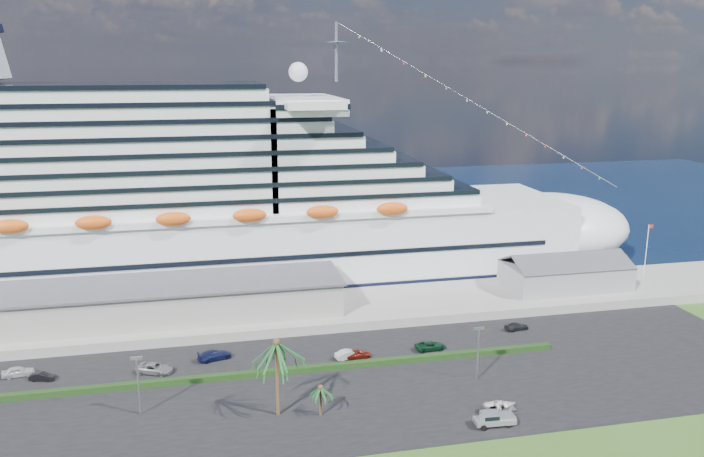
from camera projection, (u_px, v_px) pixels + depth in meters
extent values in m
plane|color=#32551C|center=(358.00, 422.00, 90.09)|extent=(420.00, 420.00, 0.00)
cube|color=black|center=(341.00, 384.00, 100.51)|extent=(140.00, 38.00, 0.12)
cube|color=gray|center=(310.00, 310.00, 127.83)|extent=(240.00, 20.00, 1.80)
cube|color=black|center=(265.00, 214.00, 213.43)|extent=(420.00, 160.00, 0.02)
cube|color=silver|center=(198.00, 247.00, 144.74)|extent=(160.00, 30.00, 16.00)
ellipsoid|color=silver|center=(545.00, 228.00, 161.46)|extent=(40.00, 30.00, 16.00)
cube|color=black|center=(200.00, 278.00, 146.35)|extent=(164.00, 30.60, 2.40)
cube|color=silver|center=(131.00, 146.00, 137.11)|extent=(128.00, 26.00, 24.80)
cube|color=silver|center=(303.00, 104.00, 142.54)|extent=(14.00, 38.00, 3.20)
cylinder|color=gray|center=(336.00, 52.00, 141.54)|extent=(0.70, 0.70, 12.00)
ellipsoid|color=#DF5515|center=(173.00, 219.00, 126.59)|extent=(90.00, 2.40, 2.60)
ellipsoid|color=#DF5515|center=(178.00, 189.00, 156.57)|extent=(90.00, 2.40, 2.60)
cube|color=black|center=(198.00, 243.00, 144.55)|extent=(144.00, 30.40, 0.90)
cube|color=gray|center=(170.00, 300.00, 121.68)|extent=(60.00, 14.00, 6.00)
cube|color=#4C4C54|center=(169.00, 284.00, 120.94)|extent=(61.00, 15.00, 0.40)
cube|color=gray|center=(565.00, 275.00, 137.91)|extent=(24.00, 12.00, 4.80)
cube|color=#4C4C54|center=(574.00, 262.00, 134.21)|extent=(24.00, 6.31, 2.74)
cube|color=#4C4C54|center=(559.00, 254.00, 139.91)|extent=(24.00, 6.31, 2.74)
cylinder|color=silver|center=(646.00, 253.00, 140.82)|extent=(0.16, 0.16, 12.00)
cube|color=red|center=(651.00, 226.00, 139.60)|extent=(1.00, 0.04, 0.70)
cube|color=black|center=(283.00, 371.00, 103.46)|extent=(88.00, 1.10, 0.90)
cylinder|color=gray|center=(139.00, 387.00, 90.85)|extent=(0.24, 0.24, 8.00)
cube|color=gray|center=(136.00, 358.00, 89.88)|extent=(1.60, 0.35, 0.35)
cylinder|color=gray|center=(478.00, 354.00, 100.88)|extent=(0.24, 0.24, 8.00)
cube|color=gray|center=(479.00, 328.00, 99.91)|extent=(1.60, 0.35, 0.35)
cylinder|color=#47301E|center=(277.00, 379.00, 90.55)|extent=(0.54, 0.54, 10.50)
sphere|color=#47301E|center=(276.00, 342.00, 89.30)|extent=(0.98, 0.98, 0.98)
cylinder|color=#47301E|center=(321.00, 402.00, 91.02)|extent=(0.35, 0.35, 4.20)
sphere|color=#47301E|center=(320.00, 387.00, 90.52)|extent=(0.73, 0.73, 0.73)
imported|color=silver|center=(18.00, 372.00, 102.64)|extent=(4.73, 2.51, 1.53)
imported|color=black|center=(43.00, 377.00, 101.39)|extent=(3.92, 2.17, 1.22)
imported|color=gray|center=(155.00, 368.00, 103.77)|extent=(6.03, 4.44, 1.52)
imported|color=#121840|center=(214.00, 355.00, 108.43)|extent=(5.76, 3.69, 1.55)
imported|color=maroon|center=(357.00, 354.00, 109.02)|extent=(4.30, 1.93, 1.43)
imported|color=silver|center=(349.00, 354.00, 108.76)|extent=(4.72, 2.39, 1.49)
imported|color=#0C331D|center=(430.00, 346.00, 112.16)|extent=(5.16, 2.58, 1.40)
imported|color=black|center=(517.00, 326.00, 120.53)|extent=(4.63, 2.46, 1.28)
cylinder|color=black|center=(484.00, 428.00, 87.55)|extent=(0.80, 0.32, 0.79)
cylinder|color=black|center=(478.00, 421.00, 89.32)|extent=(0.80, 0.32, 0.79)
cylinder|color=black|center=(509.00, 425.00, 88.27)|extent=(0.80, 0.32, 0.79)
cylinder|color=black|center=(503.00, 418.00, 90.04)|extent=(0.80, 0.32, 0.79)
cube|color=#B9BCC1|center=(495.00, 420.00, 88.74)|extent=(5.41, 2.29, 0.69)
cube|color=#B9BCC1|center=(505.00, 416.00, 88.95)|extent=(2.47, 2.06, 0.54)
cube|color=#B9BCC1|center=(490.00, 416.00, 88.44)|extent=(2.27, 1.99, 0.93)
cube|color=black|center=(490.00, 415.00, 88.41)|extent=(2.08, 2.03, 0.54)
cube|color=#B9BCC1|center=(478.00, 421.00, 88.22)|extent=(1.00, 1.92, 0.34)
cube|color=gray|center=(500.00, 409.00, 92.15)|extent=(4.21, 1.63, 0.11)
cylinder|color=gray|center=(487.00, 410.00, 91.75)|extent=(2.00, 0.11, 0.07)
cylinder|color=black|center=(505.00, 413.00, 91.50)|extent=(0.59, 0.21, 0.58)
cylinder|color=black|center=(500.00, 407.00, 93.05)|extent=(0.59, 0.21, 0.58)
imported|color=white|center=(500.00, 405.00, 92.03)|extent=(4.68, 3.39, 0.95)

